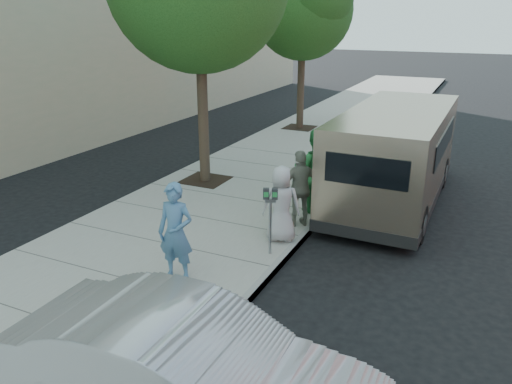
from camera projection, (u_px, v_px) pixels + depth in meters
ground at (240, 231)px, 11.10m from camera, size 120.00×120.00×0.00m
sidewalk at (201, 220)px, 11.48m from camera, size 5.00×60.00×0.15m
curb_face at (301, 239)px, 10.50m from camera, size 0.12×60.00×0.16m
tree_far at (304, 5)px, 18.89m from camera, size 3.92×3.80×6.49m
parking_meter at (270, 207)px, 9.39m from camera, size 0.29×0.19×1.34m
van at (395, 154)px, 12.35m from camera, size 2.27×6.52×2.41m
sedan at (191, 376)px, 5.56m from camera, size 4.51×1.61×1.48m
person_officer at (176, 232)px, 8.52m from camera, size 0.69×0.49×1.76m
person_green_shirt at (315, 171)px, 11.50m from camera, size 1.12×0.97×1.97m
person_gray_shirt at (281, 204)px, 10.04m from camera, size 0.91×0.77×1.58m
person_striped_polo at (301, 189)px, 10.76m from camera, size 1.04×0.94×1.69m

